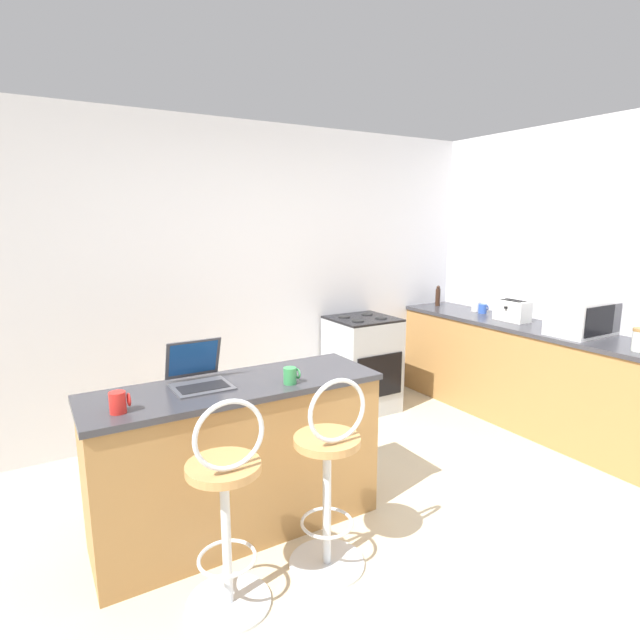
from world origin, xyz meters
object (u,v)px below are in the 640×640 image
Objects in this scene: pepper_mill at (438,296)px; bar_stool_near at (226,510)px; mug_blue at (483,309)px; mug_white at (476,306)px; mug_green at (291,376)px; microwave at (583,317)px; mug_red at (118,402)px; storage_jar at (640,340)px; toaster at (512,311)px; stove_range at (362,364)px; bar_stool_far at (329,479)px; laptop at (198,374)px.

bar_stool_near is at bearing -148.42° from pepper_mill.
mug_blue is 0.96× the size of mug_white.
mug_green reaches higher than mug_blue.
microwave reaches higher than pepper_mill.
mug_red is 0.64× the size of storage_jar.
mug_red is 3.68m from mug_white.
toaster is at bearing 83.99° from storage_jar.
toaster is 1.45m from stove_range.
toaster is 3.24× the size of mug_green.
mug_red reaches higher than mug_white.
mug_blue is at bearing -19.59° from stove_range.
bar_stool_near is 1.17× the size of stove_range.
microwave is 2.38× the size of pepper_mill.
mug_green is at bearing -149.53° from pepper_mill.
storage_jar is at bearing -64.06° from stove_range.
bar_stool_far is (0.54, 0.00, 0.00)m from bar_stool_near.
bar_stool_far is 10.42× the size of mug_white.
mug_red is (-0.90, 0.43, 0.44)m from bar_stool_far.
pepper_mill is 3.72m from mug_red.
mug_white is at bearing 82.36° from storage_jar.
microwave reaches higher than bar_stool_far.
storage_jar is (-0.11, -2.10, -0.02)m from pepper_mill.
microwave is 0.65m from toaster.
microwave is 1.71× the size of toaster.
pepper_mill is 2.93m from mug_green.
toaster is at bearing -89.49° from pepper_mill.
mug_red reaches higher than stove_range.
laptop is 1.06× the size of toaster.
mug_green is at bearing 91.03° from bar_stool_far.
mug_green is at bearing 177.73° from microwave.
bar_stool_far is 10.85× the size of mug_blue.
mug_green is (-2.55, 0.10, -0.10)m from microwave.
laptop is 0.50m from mug_red.
laptop is 2.00× the size of storage_jar.
bar_stool_near is 11.34× the size of mug_green.
laptop reaches higher than pepper_mill.
storage_jar is (-0.14, -0.51, -0.06)m from microwave.
bar_stool_far is 0.59m from mug_green.
mug_red is at bearing -171.48° from toaster.
pepper_mill is 0.45m from mug_white.
mug_red is at bearing -154.95° from laptop.
stove_range is 8.72× the size of mug_red.
storage_jar is (2.86, -0.86, 0.02)m from laptop.
microwave is at bearing -6.56° from laptop.
pepper_mill is at bearing 30.47° from mug_green.
pepper_mill is at bearing 31.58° from bar_stool_near.
mug_blue is at bearing 14.57° from mug_red.
mug_green is at bearing -2.19° from mug_red.
stove_range is at bearing 30.17° from laptop.
bar_stool_near is 3.25m from toaster.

